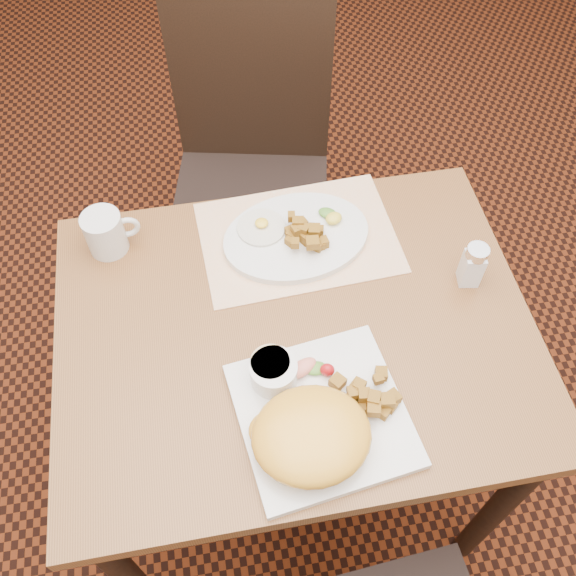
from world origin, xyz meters
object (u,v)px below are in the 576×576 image
at_px(plate_square, 322,415).
at_px(chair_far, 251,161).
at_px(salt_shaker, 473,265).
at_px(plate_oval, 296,237).
at_px(table, 295,355).
at_px(coffee_mug, 106,233).

bearing_deg(plate_square, chair_far, 90.53).
height_order(plate_square, salt_shaker, salt_shaker).
relative_size(plate_square, plate_oval, 0.92).
height_order(table, coffee_mug, coffee_mug).
xyz_separation_m(chair_far, plate_oval, (0.04, -0.47, 0.22)).
height_order(table, plate_square, plate_square).
height_order(chair_far, plate_square, chair_far).
bearing_deg(salt_shaker, coffee_mug, 163.11).
xyz_separation_m(plate_square, salt_shaker, (0.34, 0.23, 0.04)).
relative_size(chair_far, plate_square, 3.46).
xyz_separation_m(table, plate_oval, (0.04, 0.21, 0.12)).
distance_m(plate_oval, coffee_mug, 0.38).
height_order(chair_far, salt_shaker, chair_far).
relative_size(table, chair_far, 0.93).
height_order(table, chair_far, chair_far).
relative_size(chair_far, plate_oval, 3.19).
bearing_deg(coffee_mug, table, -37.21).
distance_m(plate_square, salt_shaker, 0.42).
bearing_deg(plate_oval, chair_far, 94.42).
bearing_deg(table, chair_far, 89.71).
bearing_deg(plate_oval, plate_square, -94.08).
distance_m(table, plate_oval, 0.24).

